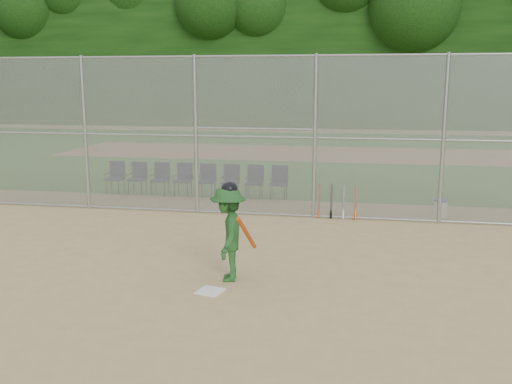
% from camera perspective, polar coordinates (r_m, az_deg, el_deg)
% --- Properties ---
extents(ground, '(100.00, 100.00, 0.00)m').
position_cam_1_polar(ground, '(9.70, -2.69, -9.19)').
color(ground, tan).
rests_on(ground, ground).
extents(grass_strip, '(100.00, 100.00, 0.00)m').
position_cam_1_polar(grass_strip, '(27.15, 5.90, 3.87)').
color(grass_strip, '#28611D').
rests_on(grass_strip, ground).
extents(dirt_patch_far, '(24.00, 24.00, 0.00)m').
position_cam_1_polar(dirt_patch_far, '(27.15, 5.90, 3.88)').
color(dirt_patch_far, '#A67F5C').
rests_on(dirt_patch_far, ground).
extents(backstop_fence, '(16.09, 0.09, 4.00)m').
position_cam_1_polar(backstop_fence, '(14.07, 1.84, 5.79)').
color(backstop_fence, gray).
rests_on(backstop_fence, ground).
extents(treeline, '(81.00, 60.00, 11.00)m').
position_cam_1_polar(treeline, '(29.02, 6.44, 15.18)').
color(treeline, black).
rests_on(treeline, ground).
extents(home_plate, '(0.47, 0.47, 0.02)m').
position_cam_1_polar(home_plate, '(9.39, -4.59, -9.85)').
color(home_plate, white).
rests_on(home_plate, ground).
extents(batter_at_plate, '(0.89, 1.28, 1.71)m').
position_cam_1_polar(batter_at_plate, '(9.67, -2.80, -4.11)').
color(batter_at_plate, '#205021').
rests_on(batter_at_plate, ground).
extents(water_cooler, '(0.34, 0.34, 0.44)m').
position_cam_1_polar(water_cooler, '(15.09, 17.98, -1.50)').
color(water_cooler, white).
rests_on(water_cooler, ground).
extents(spare_bats, '(0.96, 0.33, 0.84)m').
position_cam_1_polar(spare_bats, '(14.26, 8.14, -0.97)').
color(spare_bats, '#D84C14').
rests_on(spare_bats, ground).
extents(chair_0, '(0.54, 0.52, 0.96)m').
position_cam_1_polar(chair_0, '(17.76, -13.95, 1.39)').
color(chair_0, '#0F1A37').
rests_on(chair_0, ground).
extents(chair_1, '(0.54, 0.52, 0.96)m').
position_cam_1_polar(chair_1, '(17.48, -11.80, 1.33)').
color(chair_1, '#0F1A37').
rests_on(chair_1, ground).
extents(chair_2, '(0.54, 0.52, 0.96)m').
position_cam_1_polar(chair_2, '(17.22, -9.59, 1.27)').
color(chair_2, '#0F1A37').
rests_on(chair_2, ground).
extents(chair_3, '(0.54, 0.52, 0.96)m').
position_cam_1_polar(chair_3, '(16.99, -7.32, 1.20)').
color(chair_3, '#0F1A37').
rests_on(chair_3, ground).
extents(chair_4, '(0.54, 0.52, 0.96)m').
position_cam_1_polar(chair_4, '(16.79, -4.99, 1.13)').
color(chair_4, '#0F1A37').
rests_on(chair_4, ground).
extents(chair_5, '(0.54, 0.52, 0.96)m').
position_cam_1_polar(chair_5, '(16.62, -2.60, 1.06)').
color(chair_5, '#0F1A37').
rests_on(chair_5, ground).
extents(chair_6, '(0.54, 0.52, 0.96)m').
position_cam_1_polar(chair_6, '(16.48, -0.17, 0.98)').
color(chair_6, '#0F1A37').
rests_on(chair_6, ground).
extents(chair_7, '(0.54, 0.52, 0.96)m').
position_cam_1_polar(chair_7, '(16.36, 2.29, 0.90)').
color(chair_7, '#0F1A37').
rests_on(chair_7, ground).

